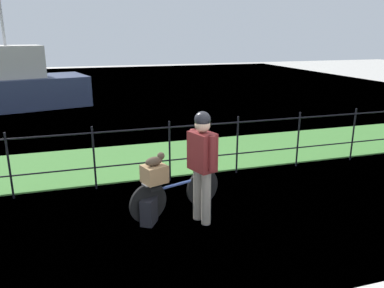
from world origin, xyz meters
name	(u,v)px	position (x,y,z in m)	size (l,w,h in m)	color
ground_plane	(251,227)	(0.00, 0.00, 0.00)	(60.00, 60.00, 0.00)	beige
grass_strip	(185,156)	(0.00, 3.47, 0.01)	(27.00, 2.40, 0.03)	#478438
harbor_water	(126,93)	(0.00, 13.40, 0.00)	(30.00, 30.00, 0.00)	slate
iron_fence	(204,144)	(0.00, 2.12, 0.67)	(18.04, 0.04, 1.17)	black
bicycle_main	(175,194)	(-0.94, 0.76, 0.33)	(1.55, 0.57, 0.61)	black
wooden_crate	(154,174)	(-1.29, 0.64, 0.74)	(0.33, 0.30, 0.26)	#A87F51
terrier_dog	(155,160)	(-1.27, 0.65, 0.95)	(0.32, 0.22, 0.18)	#4C3D2D
cyclist_person	(202,158)	(-0.64, 0.39, 1.00)	(0.38, 0.52, 1.68)	gray
backpack_on_paving	(149,211)	(-1.41, 0.55, 0.20)	(0.28, 0.18, 0.40)	black
moored_boat_near	(11,86)	(-4.58, 11.03, 0.85)	(5.82, 3.58, 3.90)	#2D3856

